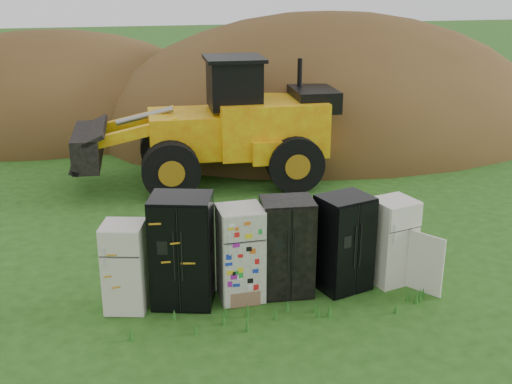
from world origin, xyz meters
The scene contains 10 objects.
ground centered at (0.00, 0.00, 0.00)m, with size 120.00×120.00×0.00m, color #214D14.
fridge_leftmost centered at (-2.54, 0.04, 0.79)m, with size 0.70×0.67×1.58m, color silver, non-canonical shape.
fridge_black_side centered at (-1.54, 0.04, 1.00)m, with size 1.04×0.82×2.00m, color black, non-canonical shape.
fridge_sticker centered at (-0.52, 0.00, 0.87)m, with size 0.77×0.71×1.74m, color silver, non-canonical shape.
fridge_dark_mid centered at (0.34, 0.03, 0.90)m, with size 0.92×0.75×1.80m, color black, non-canonical shape.
fridge_black_right centered at (1.40, -0.02, 0.90)m, with size 0.90×0.75×1.80m, color black, non-canonical shape.
fridge_open_door centered at (2.37, 0.04, 0.82)m, with size 0.74×0.69×1.64m, color silver, non-canonical shape.
wheel_loader centered at (-0.25, 6.71, 1.72)m, with size 7.13×2.89×3.45m, color yellow, non-canonical shape.
dirt_mound_right centered at (5.05, 12.04, 0.00)m, with size 16.64×12.20×8.52m, color #4E3519.
dirt_mound_left centered at (-4.92, 15.14, 0.00)m, with size 13.82×10.36×7.06m, color #4E3519.
Camera 1 is at (-2.47, -10.20, 5.63)m, focal length 45.00 mm.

